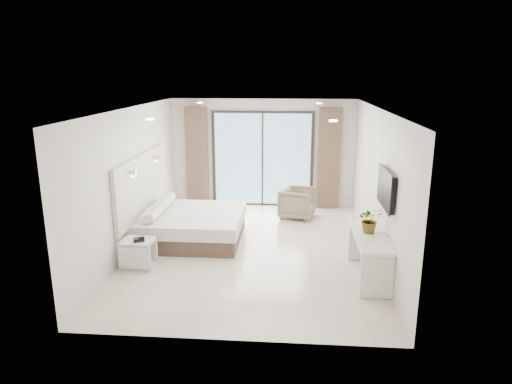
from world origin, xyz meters
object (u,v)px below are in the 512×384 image
(bed, at_px, (191,225))
(console_desk, at_px, (370,246))
(armchair, at_px, (297,201))
(nightstand, at_px, (138,253))

(bed, bearing_deg, console_desk, -24.90)
(armchair, bearing_deg, console_desk, -147.28)
(console_desk, relative_size, armchair, 2.07)
(bed, distance_m, nightstand, 1.55)
(console_desk, height_order, armchair, armchair)
(bed, bearing_deg, armchair, 37.05)
(nightstand, distance_m, armchair, 4.16)
(console_desk, bearing_deg, armchair, 109.86)
(bed, height_order, nightstand, bed)
(nightstand, height_order, console_desk, console_desk)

